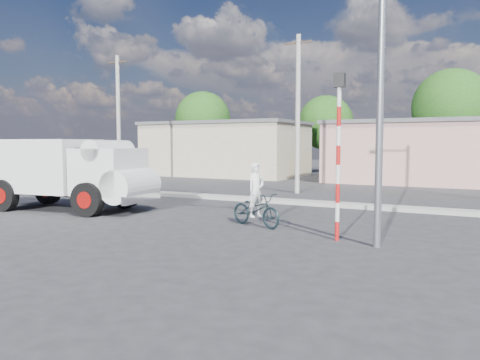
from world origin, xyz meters
The scene contains 9 objects.
ground_plane centered at (0.00, 0.00, 0.00)m, with size 120.00×120.00×0.00m, color #2A2A2D.
median centered at (0.00, 8.00, 0.08)m, with size 40.00×0.80×0.16m, color #99968E.
truck centered at (-7.47, 2.21, 1.50)m, with size 6.82×3.32×2.71m.
bicycle centered at (0.39, 2.36, 0.52)m, with size 0.69×1.98×1.04m, color black.
cyclist centered at (0.39, 2.36, 0.84)m, with size 0.61×0.40×1.67m, color white.
traffic_pole centered at (3.20, 1.50, 2.59)m, with size 0.28×0.18×4.36m.
streetlight centered at (4.14, 1.20, 4.96)m, with size 2.34×0.22×9.00m.
building_row centered at (1.10, 22.00, 2.13)m, with size 37.80×7.30×4.44m.
utility_poles centered at (3.25, 12.00, 4.07)m, with size 35.40×0.24×8.00m.
Camera 1 is at (6.69, -10.45, 2.56)m, focal length 35.00 mm.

